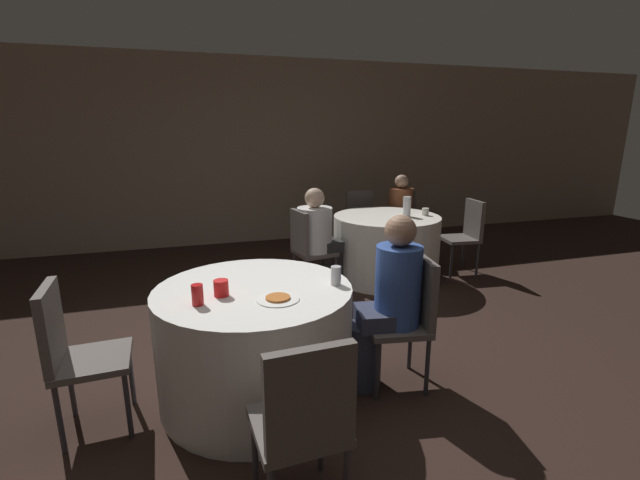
% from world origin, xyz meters
% --- Properties ---
extents(ground_plane, '(16.00, 16.00, 0.00)m').
position_xyz_m(ground_plane, '(0.00, 0.00, 0.00)').
color(ground_plane, black).
extents(wall_back, '(16.00, 0.06, 2.80)m').
position_xyz_m(wall_back, '(0.00, 4.12, 1.40)').
color(wall_back, gray).
rests_on(wall_back, ground_plane).
extents(table_near, '(1.25, 1.25, 0.76)m').
position_xyz_m(table_near, '(-0.22, -0.05, 0.38)').
color(table_near, white).
rests_on(table_near, ground_plane).
extents(table_far, '(1.24, 1.24, 0.76)m').
position_xyz_m(table_far, '(1.62, 1.86, 0.38)').
color(table_far, white).
rests_on(table_far, ground_plane).
extents(chair_near_west, '(0.43, 0.42, 0.91)m').
position_xyz_m(chair_near_west, '(-1.26, -0.11, 0.54)').
color(chair_near_west, '#59514C').
rests_on(chair_near_west, ground_plane).
extents(chair_near_east, '(0.46, 0.46, 0.91)m').
position_xyz_m(chair_near_east, '(0.80, -0.22, 0.54)').
color(chair_near_east, '#59514C').
rests_on(chair_near_east, ground_plane).
extents(chair_near_south, '(0.42, 0.42, 0.91)m').
position_xyz_m(chair_near_south, '(-0.17, -1.09, 0.54)').
color(chair_near_south, '#59514C').
rests_on(chair_near_south, ground_plane).
extents(chair_far_east, '(0.45, 0.44, 0.91)m').
position_xyz_m(chair_far_east, '(2.65, 1.75, 0.54)').
color(chair_far_east, '#59514C').
rests_on(chair_far_east, ground_plane).
extents(chair_far_northeast, '(0.56, 0.56, 0.91)m').
position_xyz_m(chair_far_northeast, '(2.25, 2.69, 0.54)').
color(chair_far_northeast, '#59514C').
rests_on(chair_far_northeast, ground_plane).
extents(chair_far_west, '(0.46, 0.46, 0.91)m').
position_xyz_m(chair_far_west, '(0.60, 1.68, 0.54)').
color(chair_far_west, '#59514C').
rests_on(chair_far_west, ground_plane).
extents(chair_far_north, '(0.44, 0.44, 0.91)m').
position_xyz_m(chair_far_north, '(1.73, 2.89, 0.54)').
color(chair_far_north, '#59514C').
rests_on(chair_far_north, ground_plane).
extents(person_white_shirt, '(0.53, 0.41, 1.14)m').
position_xyz_m(person_white_shirt, '(0.76, 1.71, 0.59)').
color(person_white_shirt, '#282828').
rests_on(person_white_shirt, ground_plane).
extents(person_floral_shirt, '(0.45, 0.47, 1.15)m').
position_xyz_m(person_floral_shirt, '(2.15, 2.55, 0.58)').
color(person_floral_shirt, '#33384C').
rests_on(person_floral_shirt, ground_plane).
extents(person_blue_shirt, '(0.49, 0.34, 1.20)m').
position_xyz_m(person_blue_shirt, '(0.64, -0.19, 0.60)').
color(person_blue_shirt, '#33384C').
rests_on(person_blue_shirt, ground_plane).
extents(pizza_plate_near, '(0.26, 0.26, 0.02)m').
position_xyz_m(pizza_plate_near, '(-0.11, -0.29, 0.77)').
color(pizza_plate_near, white).
rests_on(pizza_plate_near, table_near).
extents(soda_can_red, '(0.07, 0.07, 0.12)m').
position_xyz_m(soda_can_red, '(-0.57, -0.23, 0.82)').
color(soda_can_red, red).
rests_on(soda_can_red, table_near).
extents(soda_can_silver, '(0.07, 0.07, 0.12)m').
position_xyz_m(soda_can_silver, '(0.29, -0.15, 0.82)').
color(soda_can_silver, silver).
rests_on(soda_can_silver, table_near).
extents(cup_near, '(0.09, 0.09, 0.10)m').
position_xyz_m(cup_near, '(-0.43, -0.13, 0.81)').
color(cup_near, red).
rests_on(cup_near, table_near).
extents(bottle_far, '(0.09, 0.09, 0.23)m').
position_xyz_m(bottle_far, '(1.83, 1.77, 0.87)').
color(bottle_far, white).
rests_on(bottle_far, table_far).
extents(cup_far, '(0.08, 0.08, 0.09)m').
position_xyz_m(cup_far, '(2.07, 1.76, 0.80)').
color(cup_far, silver).
rests_on(cup_far, table_far).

